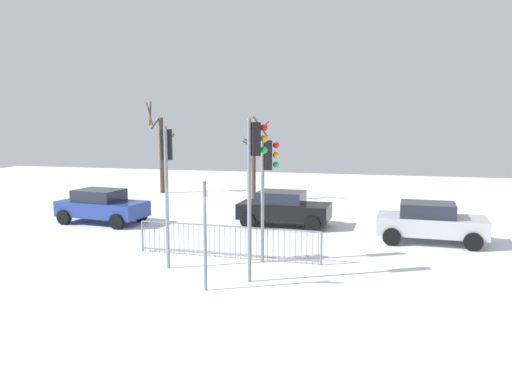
# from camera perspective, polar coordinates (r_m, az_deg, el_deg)

# --- Properties ---
(ground_plane) EXTENTS (60.00, 60.00, 0.00)m
(ground_plane) POSITION_cam_1_polar(r_m,az_deg,el_deg) (14.72, -6.10, -9.69)
(ground_plane) COLOR white
(traffic_light_rear_right) EXTENTS (0.51, 0.43, 4.49)m
(traffic_light_rear_right) POSITION_cam_1_polar(r_m,az_deg,el_deg) (13.96, -0.18, 3.20)
(traffic_light_rear_right) COLOR slate
(traffic_light_rear_right) RESTS_ON ground
(traffic_light_mid_right) EXTENTS (0.54, 0.38, 3.93)m
(traffic_light_mid_right) POSITION_cam_1_polar(r_m,az_deg,el_deg) (15.93, 1.27, 2.30)
(traffic_light_mid_right) COLOR slate
(traffic_light_mid_right) RESTS_ON ground
(traffic_light_foreground_right) EXTENTS (0.37, 0.56, 4.28)m
(traffic_light_foreground_right) POSITION_cam_1_polar(r_m,az_deg,el_deg) (15.61, -9.80, 3.01)
(traffic_light_foreground_right) COLOR slate
(traffic_light_foreground_right) RESTS_ON ground
(direction_sign_post) EXTENTS (0.79, 0.14, 2.89)m
(direction_sign_post) POSITION_cam_1_polar(r_m,az_deg,el_deg) (13.47, -5.38, -4.17)
(direction_sign_post) COLOR slate
(direction_sign_post) RESTS_ON ground
(pedestrian_guard_railing) EXTENTS (6.18, 0.26, 1.07)m
(pedestrian_guard_railing) POSITION_cam_1_polar(r_m,az_deg,el_deg) (16.84, -3.17, -5.44)
(pedestrian_guard_railing) COLOR slate
(pedestrian_guard_railing) RESTS_ON ground
(car_blue_near) EXTENTS (3.97, 2.29, 1.47)m
(car_blue_near) POSITION_cam_1_polar(r_m,az_deg,el_deg) (23.38, -16.65, -1.45)
(car_blue_near) COLOR navy
(car_blue_near) RESTS_ON ground
(car_black_mid) EXTENTS (3.86, 2.03, 1.47)m
(car_black_mid) POSITION_cam_1_polar(r_m,az_deg,el_deg) (21.84, 3.05, -1.77)
(car_black_mid) COLOR black
(car_black_mid) RESTS_ON ground
(car_silver_far) EXTENTS (3.86, 2.05, 1.47)m
(car_silver_far) POSITION_cam_1_polar(r_m,az_deg,el_deg) (19.88, 18.64, -3.15)
(car_silver_far) COLOR #B2B5BA
(car_silver_far) RESTS_ON ground
(bare_tree_left) EXTENTS (1.45, 1.52, 4.67)m
(bare_tree_left) POSITION_cam_1_polar(r_m,az_deg,el_deg) (28.48, -0.23, 3.54)
(bare_tree_left) COLOR #473828
(bare_tree_left) RESTS_ON ground
(bare_tree_centre) EXTENTS (1.88, 1.88, 5.58)m
(bare_tree_centre) POSITION_cam_1_polar(r_m,az_deg,el_deg) (32.05, -10.45, 4.48)
(bare_tree_centre) COLOR #473828
(bare_tree_centre) RESTS_ON ground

